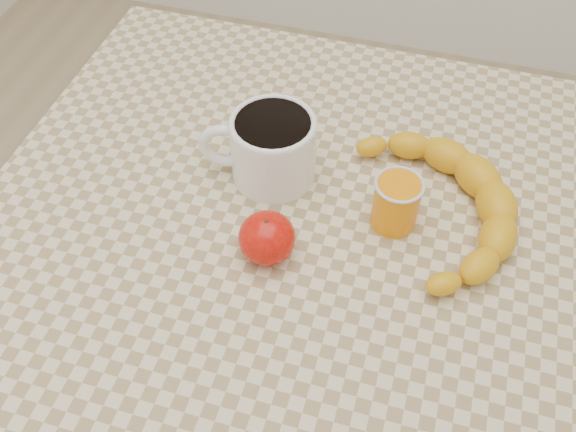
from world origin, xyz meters
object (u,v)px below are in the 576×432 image
(coffee_mug, at_px, (271,146))
(apple, at_px, (267,238))
(orange_juice_glass, at_px, (396,202))
(table, at_px, (288,266))
(banana, at_px, (443,203))

(coffee_mug, distance_m, apple, 0.14)
(orange_juice_glass, bearing_deg, table, -160.23)
(banana, bearing_deg, table, 179.33)
(orange_juice_glass, relative_size, apple, 0.81)
(orange_juice_glass, bearing_deg, banana, 24.92)
(orange_juice_glass, distance_m, apple, 0.16)
(coffee_mug, bearing_deg, apple, -74.82)
(orange_juice_glass, xyz_separation_m, apple, (-0.14, -0.09, -0.01))
(table, height_order, banana, banana)
(table, xyz_separation_m, apple, (-0.01, -0.05, 0.12))
(table, distance_m, apple, 0.13)
(banana, bearing_deg, orange_juice_glass, -177.15)
(table, distance_m, banana, 0.22)
(table, relative_size, banana, 2.19)
(orange_juice_glass, bearing_deg, coffee_mug, 167.92)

